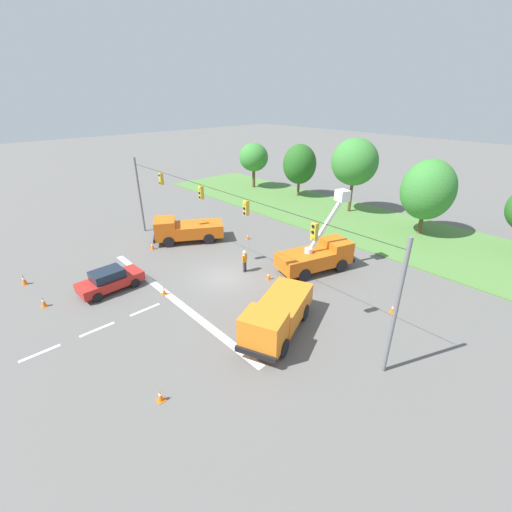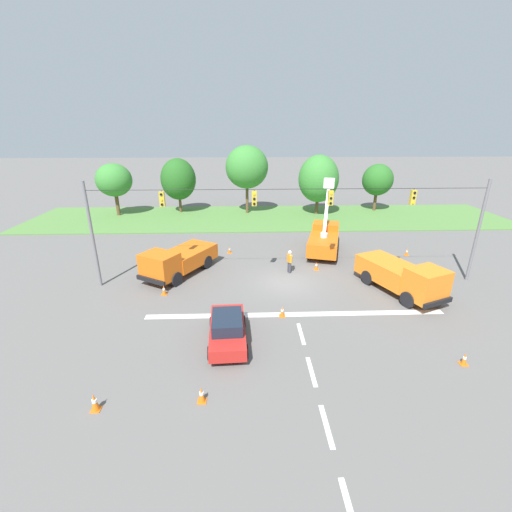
% 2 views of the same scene
% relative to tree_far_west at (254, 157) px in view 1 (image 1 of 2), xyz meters
% --- Properties ---
extents(ground_plane, '(200.00, 200.00, 0.00)m').
position_rel_tree_far_west_xyz_m(ground_plane, '(18.33, -19.61, -4.32)').
color(ground_plane, '#605E5B').
extents(grass_verge, '(56.00, 12.00, 0.10)m').
position_rel_tree_far_west_xyz_m(grass_verge, '(18.33, -1.61, -4.27)').
color(grass_verge, '#517F3D').
rests_on(grass_verge, ground).
extents(lane_markings, '(17.60, 15.25, 0.01)m').
position_rel_tree_far_west_xyz_m(lane_markings, '(18.33, -25.47, -4.32)').
color(lane_markings, silver).
rests_on(lane_markings, ground).
extents(signal_gantry, '(26.20, 0.33, 7.20)m').
position_rel_tree_far_west_xyz_m(signal_gantry, '(18.35, -19.61, 0.26)').
color(signal_gantry, slate).
rests_on(signal_gantry, ground).
extents(tree_far_west, '(4.18, 3.96, 6.27)m').
position_rel_tree_far_west_xyz_m(tree_far_west, '(0.00, 0.00, 0.00)').
color(tree_far_west, brown).
rests_on(tree_far_west, ground).
extents(tree_west, '(4.25, 4.32, 6.71)m').
position_rel_tree_far_west_xyz_m(tree_west, '(7.31, 1.38, -0.13)').
color(tree_west, brown).
rests_on(tree_west, ground).
extents(tree_centre, '(5.11, 4.83, 8.23)m').
position_rel_tree_far_west_xyz_m(tree_centre, '(15.74, 0.69, 1.36)').
color(tree_centre, brown).
rests_on(tree_centre, ground).
extents(tree_east, '(4.78, 5.16, 7.19)m').
position_rel_tree_far_west_xyz_m(tree_east, '(24.33, -0.15, 0.06)').
color(tree_east, brown).
rests_on(tree_east, ground).
extents(utility_truck_bucket_lift, '(3.95, 6.40, 6.12)m').
position_rel_tree_far_west_xyz_m(utility_truck_bucket_lift, '(22.27, -13.49, -3.02)').
color(utility_truck_bucket_lift, orange).
rests_on(utility_truck_bucket_lift, ground).
extents(utility_truck_support_near, '(5.32, 6.66, 2.24)m').
position_rel_tree_far_west_xyz_m(utility_truck_support_near, '(10.44, -17.90, -3.17)').
color(utility_truck_support_near, orange).
rests_on(utility_truck_support_near, ground).
extents(utility_truck_support_far, '(4.50, 6.62, 2.37)m').
position_rel_tree_far_west_xyz_m(utility_truck_support_far, '(25.62, -21.43, -3.10)').
color(utility_truck_support_far, orange).
rests_on(utility_truck_support_far, ground).
extents(sedan_red, '(2.08, 4.38, 1.56)m').
position_rel_tree_far_west_xyz_m(sedan_red, '(14.45, -26.58, -3.53)').
color(sedan_red, red).
rests_on(sedan_red, ground).
extents(road_worker, '(0.36, 0.62, 1.77)m').
position_rel_tree_far_west_xyz_m(road_worker, '(18.71, -17.87, -3.32)').
color(road_worker, '#383842').
rests_on(road_worker, ground).
extents(traffic_cone_foreground_left, '(0.36, 0.36, 0.67)m').
position_rel_tree_far_west_xyz_m(traffic_cone_foreground_left, '(29.20, -14.62, -4.00)').
color(traffic_cone_foreground_left, orange).
rests_on(traffic_cone_foreground_left, ground).
extents(traffic_cone_foreground_right, '(0.36, 0.36, 0.71)m').
position_rel_tree_far_west_xyz_m(traffic_cone_foreground_right, '(7.19, -13.97, -3.97)').
color(traffic_cone_foreground_right, orange).
rests_on(traffic_cone_foreground_right, ground).
extents(traffic_cone_mid_left, '(0.36, 0.36, 0.72)m').
position_rel_tree_far_west_xyz_m(traffic_cone_mid_left, '(13.57, -30.61, -3.97)').
color(traffic_cone_mid_left, orange).
rests_on(traffic_cone_mid_left, ground).
extents(traffic_cone_mid_right, '(0.36, 0.36, 0.65)m').
position_rel_tree_far_west_xyz_m(traffic_cone_mid_right, '(20.87, -17.39, -4.01)').
color(traffic_cone_mid_right, orange).
rests_on(traffic_cone_mid_right, ground).
extents(traffic_cone_near_bucket, '(0.36, 0.36, 0.66)m').
position_rel_tree_far_west_xyz_m(traffic_cone_near_bucket, '(17.51, -24.16, -4.00)').
color(traffic_cone_near_bucket, orange).
rests_on(traffic_cone_near_bucket, ground).
extents(traffic_cone_lane_edge_a, '(0.36, 0.36, 0.80)m').
position_rel_tree_far_west_xyz_m(traffic_cone_lane_edge_a, '(9.47, -30.91, -3.92)').
color(traffic_cone_lane_edge_a, orange).
rests_on(traffic_cone_lane_edge_a, ground).
extents(traffic_cone_lane_edge_b, '(0.36, 0.36, 0.68)m').
position_rel_tree_far_west_xyz_m(traffic_cone_lane_edge_b, '(10.04, -21.17, -3.99)').
color(traffic_cone_lane_edge_b, orange).
rests_on(traffic_cone_lane_edge_b, ground).
extents(traffic_cone_far_left, '(0.36, 0.36, 0.63)m').
position_rel_tree_far_west_xyz_m(traffic_cone_far_left, '(25.51, -28.73, -4.02)').
color(traffic_cone_far_left, orange).
rests_on(traffic_cone_far_left, ground).
extents(traffic_cone_far_right, '(0.36, 0.36, 0.61)m').
position_rel_tree_far_west_xyz_m(traffic_cone_far_right, '(14.04, -13.48, -4.03)').
color(traffic_cone_far_right, orange).
rests_on(traffic_cone_far_right, ground).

